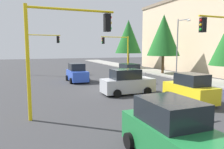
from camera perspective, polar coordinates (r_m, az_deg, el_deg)
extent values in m
plane|color=#353538|center=(19.29, 1.98, -3.88)|extent=(120.00, 120.00, 0.00)
cube|color=gray|center=(28.97, 17.29, -0.40)|extent=(80.00, 4.00, 0.15)
cone|color=silver|center=(8.63, 13.37, -18.03)|extent=(0.01, 1.10, 1.10)
cube|color=beige|center=(37.19, 23.35, 9.23)|extent=(23.76, 9.00, 10.93)
cylinder|color=yellow|center=(34.81, 4.18, 5.46)|extent=(0.18, 0.18, 5.46)
cylinder|color=yellow|center=(33.93, 0.74, 9.80)|extent=(0.12, 4.50, 0.12)
cube|color=black|center=(33.24, -2.32, 8.85)|extent=(0.36, 0.32, 0.96)
sphere|color=red|center=(33.19, -2.62, 9.37)|extent=(0.18, 0.18, 0.18)
sphere|color=yellow|center=(33.18, -2.62, 8.86)|extent=(0.18, 0.18, 0.18)
sphere|color=green|center=(33.17, -2.61, 8.34)|extent=(0.18, 0.18, 0.18)
cylinder|color=yellow|center=(11.40, -21.20, 2.67)|extent=(0.18, 0.18, 5.73)
cylinder|color=yellow|center=(11.77, -10.34, 16.41)|extent=(0.12, 4.50, 0.12)
cube|color=black|center=(12.20, -1.29, 13.42)|extent=(0.36, 0.32, 0.96)
sphere|color=red|center=(12.30, -0.48, 14.78)|extent=(0.18, 0.18, 0.18)
sphere|color=yellow|center=(12.27, -0.48, 13.39)|extent=(0.18, 0.18, 0.18)
sphere|color=green|center=(12.24, -0.48, 12.00)|extent=(0.18, 0.18, 0.18)
cube|color=black|center=(15.83, 22.73, 11.92)|extent=(0.36, 0.32, 0.96)
sphere|color=red|center=(15.74, 22.30, 13.07)|extent=(0.18, 0.18, 0.18)
sphere|color=yellow|center=(15.71, 22.25, 11.98)|extent=(0.18, 0.18, 0.18)
sphere|color=green|center=(15.68, 22.20, 10.89)|extent=(0.18, 0.18, 0.18)
cylinder|color=yellow|center=(31.39, -21.45, 4.91)|extent=(0.18, 0.18, 5.53)
cylinder|color=yellow|center=(31.51, -17.51, 9.84)|extent=(0.12, 4.50, 0.12)
cube|color=black|center=(31.68, -14.02, 8.88)|extent=(0.36, 0.32, 0.96)
sphere|color=red|center=(31.72, -13.71, 9.43)|extent=(0.18, 0.18, 0.18)
sphere|color=yellow|center=(31.70, -13.70, 8.89)|extent=(0.18, 0.18, 0.18)
sphere|color=green|center=(31.69, -13.68, 8.35)|extent=(0.18, 0.18, 0.18)
cylinder|color=slate|center=(27.16, 16.72, 6.40)|extent=(0.14, 0.14, 7.00)
cylinder|color=slate|center=(26.64, 18.20, 13.46)|extent=(1.80, 0.10, 0.10)
ellipsoid|color=silver|center=(25.94, 19.49, 13.26)|extent=(0.56, 0.28, 0.20)
cylinder|color=brown|center=(39.33, 4.27, 3.79)|extent=(0.36, 0.36, 2.93)
cone|color=#1E6023|center=(39.32, 4.33, 9.90)|extent=(4.68, 4.68, 5.85)
cylinder|color=brown|center=(30.93, 13.18, 2.64)|extent=(0.36, 0.36, 2.79)
cone|color=#1E6023|center=(30.90, 13.39, 10.01)|extent=(4.46, 4.46, 5.57)
cube|color=#B2B5BA|center=(17.31, 4.14, -2.82)|extent=(1.74, 4.13, 1.05)
cube|color=black|center=(17.09, 3.54, 0.12)|extent=(1.53, 2.15, 0.76)
cylinder|color=black|center=(18.77, 6.43, -3.29)|extent=(0.20, 0.60, 0.60)
cylinder|color=black|center=(17.17, 9.34, -4.30)|extent=(0.20, 0.60, 0.60)
cylinder|color=black|center=(17.73, -0.92, -3.85)|extent=(0.20, 0.60, 0.60)
cylinder|color=black|center=(16.03, 1.43, -5.01)|extent=(0.20, 0.60, 0.60)
cube|color=yellow|center=(15.39, 19.61, -4.45)|extent=(3.71, 1.64, 1.05)
cube|color=black|center=(15.10, 20.21, -1.20)|extent=(1.93, 1.44, 0.76)
cylinder|color=black|center=(15.80, 14.38, -5.41)|extent=(0.60, 0.20, 0.60)
cylinder|color=black|center=(16.88, 19.25, -4.80)|extent=(0.60, 0.20, 0.60)
cylinder|color=black|center=(14.06, 19.91, -7.15)|extent=(0.60, 0.20, 0.60)
cylinder|color=black|center=(15.26, 24.91, -6.29)|extent=(0.60, 0.20, 0.60)
cube|color=#1E7238|center=(7.53, 15.71, -16.25)|extent=(4.03, 1.79, 1.05)
cube|color=black|center=(7.38, 14.98, -9.25)|extent=(2.10, 1.57, 0.76)
cylinder|color=black|center=(9.13, 15.67, -14.66)|extent=(0.60, 0.20, 0.60)
cylinder|color=black|center=(8.20, 4.48, -16.99)|extent=(0.60, 0.20, 0.60)
cube|color=white|center=(23.34, 4.34, -0.29)|extent=(3.92, 1.74, 1.05)
cube|color=black|center=(23.07, 4.58, 1.89)|extent=(2.04, 1.53, 0.76)
cylinder|color=black|center=(24.11, 1.09, -0.97)|extent=(0.60, 0.20, 0.60)
cylinder|color=black|center=(24.88, 5.05, -0.75)|extent=(0.60, 0.20, 0.60)
cylinder|color=black|center=(21.91, 3.52, -1.79)|extent=(0.60, 0.20, 0.60)
cylinder|color=black|center=(22.75, 7.78, -1.51)|extent=(0.60, 0.20, 0.60)
cube|color=blue|center=(23.82, -9.15, -0.21)|extent=(3.84, 1.69, 1.05)
cube|color=black|center=(23.91, -9.29, 2.00)|extent=(2.00, 1.49, 0.76)
cylinder|color=black|center=(22.93, -6.28, -1.42)|extent=(0.60, 0.20, 0.60)
cylinder|color=black|center=(22.54, -10.74, -1.65)|extent=(0.60, 0.20, 0.60)
cylinder|color=black|center=(25.22, -7.70, -0.68)|extent=(0.60, 0.20, 0.60)
cylinder|color=black|center=(24.86, -11.76, -0.88)|extent=(0.60, 0.20, 0.60)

